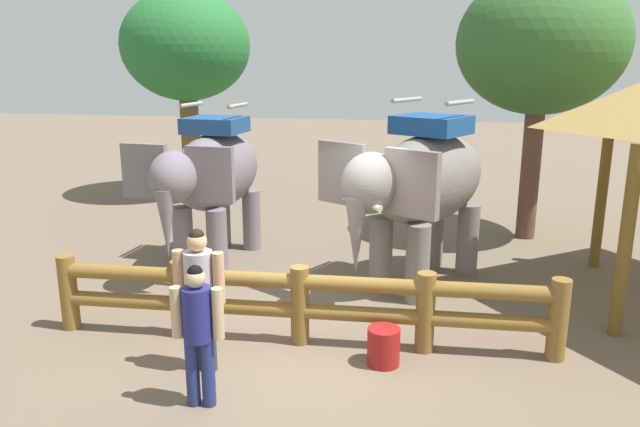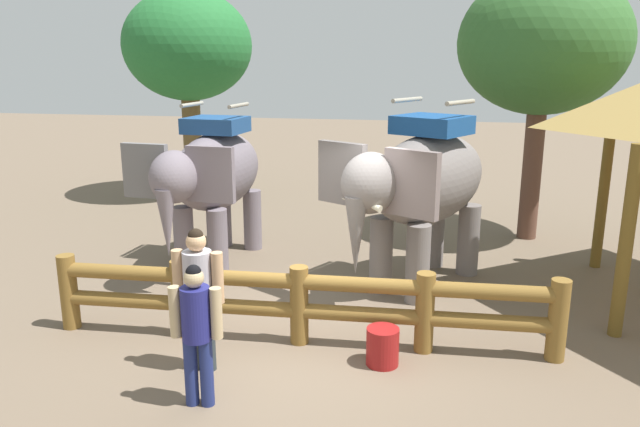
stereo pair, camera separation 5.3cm
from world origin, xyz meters
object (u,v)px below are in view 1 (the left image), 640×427
object	(u,v)px
elephant_center	(421,184)
elephant_near_left	(212,176)
tourist_woman_in_black	(198,326)
tourist_man_in_blue	(199,290)
log_fence	(300,300)
feed_bucket	(384,346)
tree_back_center	(541,45)
tree_far_left	(186,48)

from	to	relation	value
elephant_center	elephant_near_left	bearing A→B (deg)	172.71
elephant_near_left	tourist_woman_in_black	xyz separation A→B (m)	(1.49, -4.50, -0.70)
elephant_center	tourist_man_in_blue	xyz separation A→B (m)	(-2.45, -3.29, -0.68)
log_fence	tourist_man_in_blue	bearing A→B (deg)	-137.65
log_fence	feed_bucket	world-z (taller)	log_fence
tourist_man_in_blue	elephant_near_left	bearing A→B (deg)	108.03
log_fence	tourist_man_in_blue	xyz separation A→B (m)	(-0.99, -0.91, 0.41)
tourist_man_in_blue	tree_back_center	size ratio (longest dim) A/B	0.33
elephant_near_left	feed_bucket	bearing A→B (deg)	-44.08
log_fence	elephant_near_left	xyz separation A→B (m)	(-2.22, 2.86, 1.01)
tourist_woman_in_black	tourist_man_in_blue	world-z (taller)	tourist_man_in_blue
tree_back_center	log_fence	bearing A→B (deg)	-122.35
tourist_woman_in_black	tree_back_center	distance (m)	8.97
elephant_center	tree_far_left	world-z (taller)	tree_far_left
feed_bucket	tourist_man_in_blue	bearing A→B (deg)	-166.12
elephant_near_left	elephant_center	bearing A→B (deg)	-7.29
log_fence	tree_back_center	distance (m)	7.45
log_fence	tourist_woman_in_black	bearing A→B (deg)	-113.75
feed_bucket	tree_far_left	bearing A→B (deg)	124.82
log_fence	elephant_near_left	world-z (taller)	elephant_near_left
log_fence	tourist_woman_in_black	distance (m)	1.82
tourist_woman_in_black	feed_bucket	world-z (taller)	tourist_woman_in_black
tree_far_left	feed_bucket	xyz separation A→B (m)	(5.90, -8.49, -3.67)
tourist_woman_in_black	tourist_man_in_blue	xyz separation A→B (m)	(-0.27, 0.74, 0.10)
log_fence	tourist_man_in_blue	world-z (taller)	tourist_man_in_blue
elephant_center	tourist_woman_in_black	world-z (taller)	elephant_center
log_fence	tree_back_center	bearing A→B (deg)	57.65
tourist_woman_in_black	tourist_man_in_blue	distance (m)	0.79
elephant_near_left	tree_back_center	world-z (taller)	tree_back_center
log_fence	tourist_man_in_blue	distance (m)	1.41
log_fence	tree_far_left	world-z (taller)	tree_far_left
tree_far_left	feed_bucket	world-z (taller)	tree_far_left
tree_far_left	tourist_man_in_blue	bearing A→B (deg)	-67.22
elephant_center	tree_far_left	distance (m)	8.74
tree_far_left	tourist_woman_in_black	bearing A→B (deg)	-67.42
log_fence	feed_bucket	bearing A→B (deg)	-18.75
tourist_woman_in_black	tree_back_center	xyz separation A→B (m)	(4.30, 7.29, 2.97)
tourist_woman_in_black	log_fence	bearing A→B (deg)	66.25
feed_bucket	elephant_near_left	bearing A→B (deg)	135.92
log_fence	tree_back_center	world-z (taller)	tree_back_center
tree_back_center	feed_bucket	distance (m)	7.47
tourist_woman_in_black	tree_back_center	world-z (taller)	tree_back_center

